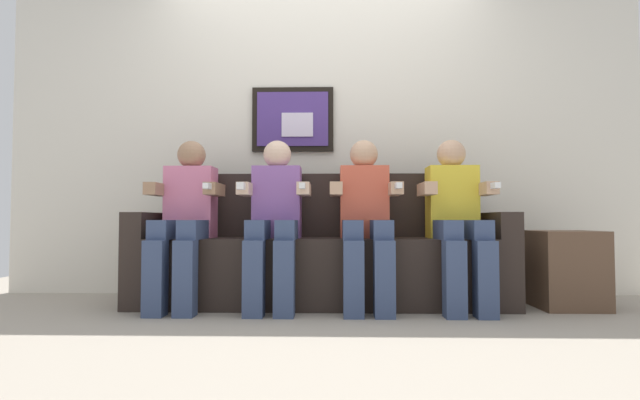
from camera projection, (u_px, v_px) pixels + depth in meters
The scene contains 8 objects.
ground_plane at pixel (319, 313), 2.90m from camera, with size 6.37×6.37×0.00m, color #9E9384.
back_wall_assembly at pixel (321, 127), 3.71m from camera, with size 4.90×0.10×2.60m.
couch at pixel (321, 258), 3.24m from camera, with size 2.50×0.58×0.90m.
person_leftmost at pixel (186, 215), 3.10m from camera, with size 0.46×0.56×1.11m.
person_left_center at pixel (275, 215), 3.09m from camera, with size 0.46×0.56×1.11m.
person_right_center at pixel (365, 215), 3.07m from camera, with size 0.46×0.56×1.11m.
person_rightmost at pixel (457, 215), 3.06m from camera, with size 0.46×0.56×1.11m.
side_table_right at pixel (566, 269), 3.09m from camera, with size 0.40×0.40×0.50m.
Camera 1 is at (0.08, -2.92, 0.57)m, focal length 26.64 mm.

